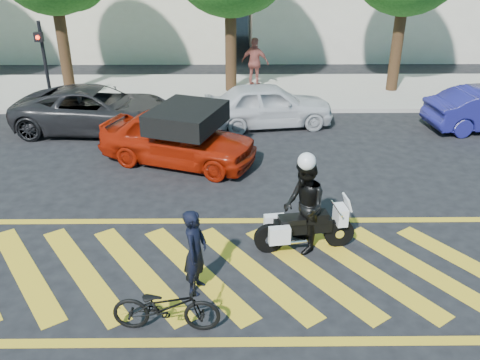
{
  "coord_description": "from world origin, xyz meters",
  "views": [
    {
      "loc": [
        0.17,
        -8.05,
        5.92
      ],
      "look_at": [
        0.26,
        1.87,
        1.05
      ],
      "focal_mm": 38.0,
      "sensor_mm": 36.0,
      "label": 1
    }
  ],
  "objects_px": {
    "red_convertible": "(178,138)",
    "parked_mid_left": "(96,109)",
    "bicycle": "(166,306)",
    "parked_mid_right": "(268,105)",
    "officer_moto": "(304,206)",
    "officer_bike": "(195,252)",
    "police_motorcycle": "(303,228)"
  },
  "relations": [
    {
      "from": "parked_mid_left",
      "to": "bicycle",
      "type": "bearing_deg",
      "value": -156.18
    },
    {
      "from": "bicycle",
      "to": "police_motorcycle",
      "type": "bearing_deg",
      "value": -44.44
    },
    {
      "from": "red_convertible",
      "to": "police_motorcycle",
      "type": "bearing_deg",
      "value": -125.36
    },
    {
      "from": "bicycle",
      "to": "parked_mid_left",
      "type": "height_order",
      "value": "parked_mid_left"
    },
    {
      "from": "bicycle",
      "to": "officer_moto",
      "type": "xyz_separation_m",
      "value": [
        2.5,
        2.35,
        0.53
      ]
    },
    {
      "from": "bicycle",
      "to": "parked_mid_left",
      "type": "xyz_separation_m",
      "value": [
        -3.39,
        9.37,
        0.26
      ]
    },
    {
      "from": "officer_bike",
      "to": "parked_mid_right",
      "type": "distance_m",
      "value": 8.95
    },
    {
      "from": "officer_bike",
      "to": "police_motorcycle",
      "type": "xyz_separation_m",
      "value": [
        2.09,
        1.32,
        -0.32
      ]
    },
    {
      "from": "officer_moto",
      "to": "parked_mid_right",
      "type": "distance_m",
      "value": 7.44
    },
    {
      "from": "police_motorcycle",
      "to": "parked_mid_right",
      "type": "xyz_separation_m",
      "value": [
        -0.27,
        7.44,
        0.23
      ]
    },
    {
      "from": "bicycle",
      "to": "officer_bike",
      "type": "bearing_deg",
      "value": -19.69
    },
    {
      "from": "officer_bike",
      "to": "police_motorcycle",
      "type": "height_order",
      "value": "officer_bike"
    },
    {
      "from": "bicycle",
      "to": "parked_mid_right",
      "type": "distance_m",
      "value": 10.03
    },
    {
      "from": "red_convertible",
      "to": "parked_mid_right",
      "type": "height_order",
      "value": "red_convertible"
    },
    {
      "from": "red_convertible",
      "to": "parked_mid_left",
      "type": "distance_m",
      "value": 3.94
    },
    {
      "from": "officer_bike",
      "to": "officer_moto",
      "type": "distance_m",
      "value": 2.47
    },
    {
      "from": "red_convertible",
      "to": "parked_mid_left",
      "type": "xyz_separation_m",
      "value": [
        -2.92,
        2.64,
        -0.03
      ]
    },
    {
      "from": "officer_moto",
      "to": "parked_mid_right",
      "type": "xyz_separation_m",
      "value": [
        -0.26,
        7.43,
        -0.26
      ]
    },
    {
      "from": "officer_moto",
      "to": "bicycle",
      "type": "bearing_deg",
      "value": -54.78
    },
    {
      "from": "bicycle",
      "to": "parked_mid_left",
      "type": "relative_size",
      "value": 0.34
    },
    {
      "from": "officer_moto",
      "to": "red_convertible",
      "type": "xyz_separation_m",
      "value": [
        -2.97,
        4.38,
        -0.24
      ]
    },
    {
      "from": "officer_bike",
      "to": "parked_mid_right",
      "type": "relative_size",
      "value": 0.39
    },
    {
      "from": "officer_bike",
      "to": "parked_mid_left",
      "type": "bearing_deg",
      "value": 39.82
    },
    {
      "from": "bicycle",
      "to": "officer_moto",
      "type": "distance_m",
      "value": 3.47
    },
    {
      "from": "officer_moto",
      "to": "parked_mid_right",
      "type": "height_order",
      "value": "officer_moto"
    },
    {
      "from": "police_motorcycle",
      "to": "parked_mid_left",
      "type": "height_order",
      "value": "parked_mid_left"
    },
    {
      "from": "parked_mid_left",
      "to": "parked_mid_right",
      "type": "xyz_separation_m",
      "value": [
        5.63,
        0.41,
        0.01
      ]
    },
    {
      "from": "parked_mid_right",
      "to": "parked_mid_left",
      "type": "bearing_deg",
      "value": 86.43
    },
    {
      "from": "red_convertible",
      "to": "bicycle",
      "type": "bearing_deg",
      "value": -155.58
    },
    {
      "from": "police_motorcycle",
      "to": "red_convertible",
      "type": "distance_m",
      "value": 5.3
    },
    {
      "from": "officer_moto",
      "to": "parked_mid_left",
      "type": "height_order",
      "value": "officer_moto"
    },
    {
      "from": "officer_bike",
      "to": "police_motorcycle",
      "type": "bearing_deg",
      "value": -42.42
    }
  ]
}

